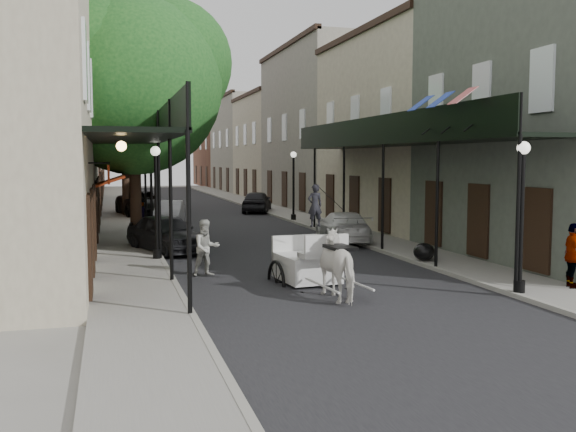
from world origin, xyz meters
TOP-DOWN VIEW (x-y plane):
  - ground at (0.00, 0.00)m, footprint 140.00×140.00m
  - road at (0.00, 20.00)m, footprint 8.00×90.00m
  - sidewalk_left at (-5.00, 20.00)m, footprint 2.20×90.00m
  - sidewalk_right at (5.00, 20.00)m, footprint 2.20×90.00m
  - building_row_left at (-8.60, 30.00)m, footprint 5.00×80.00m
  - building_row_right at (8.60, 30.00)m, footprint 5.00×80.00m
  - gallery_left at (-4.79, 6.98)m, footprint 2.20×18.05m
  - gallery_right at (4.79, 6.98)m, footprint 2.20×18.05m
  - tree_near at (-4.20, 10.18)m, footprint 7.31×6.80m
  - tree_far at (-4.25, 24.18)m, footprint 6.45×6.00m
  - lamppost_right_near at (4.10, -2.00)m, footprint 0.32×0.32m
  - lamppost_left at (-4.10, 6.00)m, footprint 0.32×0.32m
  - lamppost_right_far at (4.10, 18.00)m, footprint 0.32×0.32m
  - horse at (-0.19, -1.00)m, footprint 1.07×2.03m
  - carriage at (-0.43, 1.56)m, footprint 1.85×2.56m
  - pedestrian_walking at (-2.91, 3.00)m, footprint 0.91×0.77m
  - pedestrian_sidewalk_left at (-4.20, 15.26)m, footprint 1.10×1.05m
  - pedestrian_sidewalk_right at (5.75, -1.87)m, footprint 0.73×1.05m
  - car_left_near at (-3.60, 8.21)m, footprint 3.05×4.45m
  - car_left_mid at (-2.60, 18.13)m, footprint 2.00×3.99m
  - car_left_far at (-3.60, 24.00)m, footprint 3.37×5.89m
  - car_right_near at (3.60, 9.00)m, footprint 2.57×4.66m
  - car_right_far at (3.60, 24.77)m, footprint 2.90×4.47m
  - trash_bags at (4.32, 3.32)m, footprint 0.95×1.10m

SIDE VIEW (x-z plane):
  - ground at x=0.00m, z-range 0.00..0.00m
  - road at x=0.00m, z-range 0.00..0.01m
  - sidewalk_left at x=-5.00m, z-range 0.00..0.12m
  - sidewalk_right at x=5.00m, z-range 0.00..0.12m
  - trash_bags at x=4.32m, z-range 0.10..0.69m
  - car_left_mid at x=-2.60m, z-range 0.00..1.26m
  - car_right_near at x=3.60m, z-range 0.00..1.28m
  - car_left_near at x=-3.60m, z-range 0.00..1.41m
  - car_right_far at x=3.60m, z-range 0.00..1.42m
  - car_left_far at x=-3.60m, z-range 0.00..1.55m
  - pedestrian_walking at x=-2.91m, z-range 0.00..1.65m
  - horse at x=-0.19m, z-range 0.00..1.65m
  - pedestrian_sidewalk_left at x=-4.20m, z-range 0.12..1.62m
  - pedestrian_sidewalk_right at x=5.75m, z-range 0.12..1.78m
  - carriage at x=-0.43m, z-range -0.31..2.46m
  - lamppost_right_near at x=4.10m, z-range 0.19..3.90m
  - lamppost_left at x=-4.10m, z-range 0.19..3.90m
  - lamppost_right_far at x=4.10m, z-range 0.19..3.90m
  - gallery_left at x=-4.79m, z-range 1.61..6.49m
  - gallery_right at x=4.79m, z-range 1.61..6.49m
  - building_row_left at x=-8.60m, z-range 0.00..10.50m
  - building_row_right at x=8.60m, z-range 0.00..10.50m
  - tree_far at x=-4.25m, z-range 1.53..10.14m
  - tree_near at x=-4.20m, z-range 1.67..11.30m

